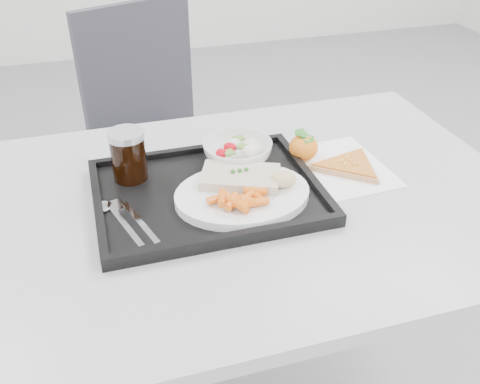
{
  "coord_description": "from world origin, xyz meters",
  "views": [
    {
      "loc": [
        -0.25,
        -0.57,
        1.36
      ],
      "look_at": [
        0.01,
        0.29,
        0.77
      ],
      "focal_mm": 40.0,
      "sensor_mm": 36.0,
      "label": 1
    }
  ],
  "objects_px": {
    "tray": "(207,193)",
    "salad_bowl": "(237,152)",
    "table": "(235,224)",
    "pizza_slice": "(349,166)",
    "tangerine": "(304,147)",
    "cola_glass": "(128,154)",
    "chair": "(147,127)",
    "dinner_plate": "(242,195)"
  },
  "relations": [
    {
      "from": "cola_glass",
      "to": "tangerine",
      "type": "relative_size",
      "value": 1.41
    },
    {
      "from": "table",
      "to": "pizza_slice",
      "type": "relative_size",
      "value": 5.25
    },
    {
      "from": "cola_glass",
      "to": "pizza_slice",
      "type": "relative_size",
      "value": 0.47
    },
    {
      "from": "salad_bowl",
      "to": "pizza_slice",
      "type": "distance_m",
      "value": 0.25
    },
    {
      "from": "pizza_slice",
      "to": "tray",
      "type": "bearing_deg",
      "value": -177.51
    },
    {
      "from": "table",
      "to": "cola_glass",
      "type": "xyz_separation_m",
      "value": [
        -0.19,
        0.11,
        0.14
      ]
    },
    {
      "from": "cola_glass",
      "to": "pizza_slice",
      "type": "distance_m",
      "value": 0.48
    },
    {
      "from": "table",
      "to": "tray",
      "type": "bearing_deg",
      "value": 160.66
    },
    {
      "from": "cola_glass",
      "to": "chair",
      "type": "bearing_deg",
      "value": 80.75
    },
    {
      "from": "dinner_plate",
      "to": "tangerine",
      "type": "height_order",
      "value": "tangerine"
    },
    {
      "from": "table",
      "to": "salad_bowl",
      "type": "relative_size",
      "value": 7.89
    },
    {
      "from": "table",
      "to": "dinner_plate",
      "type": "bearing_deg",
      "value": -77.15
    },
    {
      "from": "salad_bowl",
      "to": "cola_glass",
      "type": "relative_size",
      "value": 1.41
    },
    {
      "from": "dinner_plate",
      "to": "cola_glass",
      "type": "distance_m",
      "value": 0.25
    },
    {
      "from": "tray",
      "to": "tangerine",
      "type": "distance_m",
      "value": 0.26
    },
    {
      "from": "chair",
      "to": "tangerine",
      "type": "xyz_separation_m",
      "value": [
        0.27,
        -0.71,
        0.25
      ]
    },
    {
      "from": "tangerine",
      "to": "chair",
      "type": "bearing_deg",
      "value": 110.77
    },
    {
      "from": "dinner_plate",
      "to": "tangerine",
      "type": "xyz_separation_m",
      "value": [
        0.18,
        0.13,
        0.01
      ]
    },
    {
      "from": "pizza_slice",
      "to": "salad_bowl",
      "type": "bearing_deg",
      "value": 160.14
    },
    {
      "from": "salad_bowl",
      "to": "chair",
      "type": "bearing_deg",
      "value": 99.91
    },
    {
      "from": "cola_glass",
      "to": "tangerine",
      "type": "distance_m",
      "value": 0.39
    },
    {
      "from": "tangerine",
      "to": "pizza_slice",
      "type": "distance_m",
      "value": 0.11
    },
    {
      "from": "tray",
      "to": "salad_bowl",
      "type": "relative_size",
      "value": 2.96
    },
    {
      "from": "dinner_plate",
      "to": "cola_glass",
      "type": "bearing_deg",
      "value": 144.51
    },
    {
      "from": "chair",
      "to": "tray",
      "type": "distance_m",
      "value": 0.82
    },
    {
      "from": "chair",
      "to": "salad_bowl",
      "type": "relative_size",
      "value": 6.11
    },
    {
      "from": "chair",
      "to": "tangerine",
      "type": "bearing_deg",
      "value": -69.23
    },
    {
      "from": "chair",
      "to": "salad_bowl",
      "type": "xyz_separation_m",
      "value": [
        0.12,
        -0.69,
        0.25
      ]
    },
    {
      "from": "salad_bowl",
      "to": "pizza_slice",
      "type": "bearing_deg",
      "value": -19.86
    },
    {
      "from": "tangerine",
      "to": "pizza_slice",
      "type": "height_order",
      "value": "tangerine"
    },
    {
      "from": "table",
      "to": "dinner_plate",
      "type": "height_order",
      "value": "dinner_plate"
    },
    {
      "from": "table",
      "to": "pizza_slice",
      "type": "height_order",
      "value": "pizza_slice"
    },
    {
      "from": "salad_bowl",
      "to": "cola_glass",
      "type": "bearing_deg",
      "value": -179.29
    },
    {
      "from": "tangerine",
      "to": "pizza_slice",
      "type": "xyz_separation_m",
      "value": [
        0.08,
        -0.07,
        -0.02
      ]
    },
    {
      "from": "cola_glass",
      "to": "tangerine",
      "type": "bearing_deg",
      "value": -2.3
    },
    {
      "from": "chair",
      "to": "pizza_slice",
      "type": "bearing_deg",
      "value": -65.59
    },
    {
      "from": "dinner_plate",
      "to": "chair",
      "type": "bearing_deg",
      "value": 95.97
    },
    {
      "from": "salad_bowl",
      "to": "cola_glass",
      "type": "distance_m",
      "value": 0.24
    },
    {
      "from": "table",
      "to": "cola_glass",
      "type": "bearing_deg",
      "value": 149.75
    },
    {
      "from": "tray",
      "to": "pizza_slice",
      "type": "xyz_separation_m",
      "value": [
        0.32,
        0.01,
        0.0
      ]
    },
    {
      "from": "tray",
      "to": "salad_bowl",
      "type": "bearing_deg",
      "value": 46.37
    },
    {
      "from": "dinner_plate",
      "to": "salad_bowl",
      "type": "distance_m",
      "value": 0.15
    }
  ]
}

